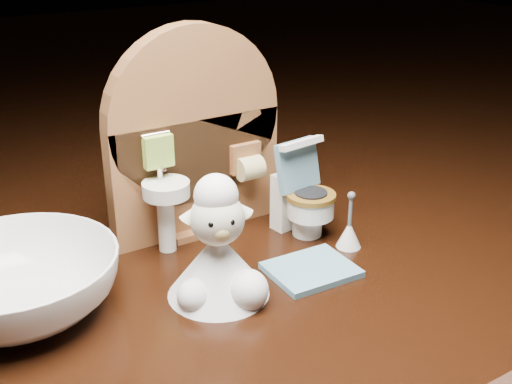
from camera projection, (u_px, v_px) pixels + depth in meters
backdrop_panel at (194, 145)px, 0.45m from camera, size 0.13×0.05×0.15m
toy_toilet at (302, 199)px, 0.46m from camera, size 0.04×0.05×0.07m
bath_mat at (311, 270)px, 0.42m from camera, size 0.06×0.05×0.00m
toilet_brush at (349, 232)px, 0.45m from camera, size 0.02×0.02×0.04m
plush_lamb at (219, 255)px, 0.38m from camera, size 0.06×0.06×0.08m
ceramic_bowl at (18, 285)px, 0.37m from camera, size 0.14×0.14×0.04m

